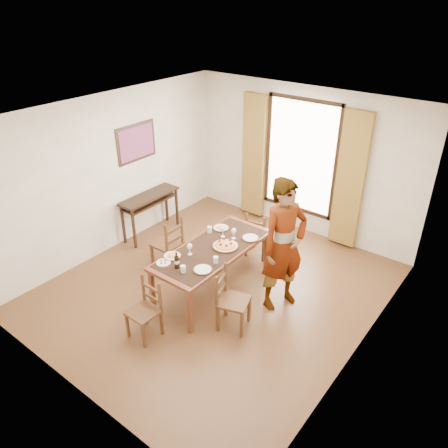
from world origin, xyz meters
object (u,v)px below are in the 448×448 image
Objects in this scene: console_table at (150,201)px; dining_table at (213,252)px; man at (284,245)px; pasta_platter at (225,244)px.

console_table is 2.11m from dining_table.
man is (2.99, -0.28, 0.31)m from console_table.
dining_table is at bearing -133.24° from pasta_platter.
man reaches higher than pasta_platter.
dining_table is at bearing 132.40° from man.
pasta_platter is (-0.85, -0.23, -0.18)m from man.
dining_table is 1.00× the size of man.
console_table is 2.20m from pasta_platter.
console_table is at bearing 166.72° from pasta_platter.
dining_table is (2.01, -0.64, 0.01)m from console_table.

